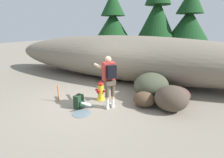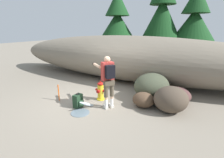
% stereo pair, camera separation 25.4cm
% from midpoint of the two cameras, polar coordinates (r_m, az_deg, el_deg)
% --- Properties ---
extents(ground_plane, '(56.00, 56.00, 0.04)m').
position_cam_midpoint_polar(ground_plane, '(6.21, -5.58, -7.40)').
color(ground_plane, gray).
extents(dirt_embankment, '(14.32, 3.20, 2.18)m').
position_cam_midpoint_polar(dirt_embankment, '(8.59, 6.28, 7.07)').
color(dirt_embankment, '#756B5B').
rests_on(dirt_embankment, ground_plane).
extents(fire_hydrant, '(0.40, 0.35, 0.71)m').
position_cam_midpoint_polar(fire_hydrant, '(6.15, -2.70, -4.14)').
color(fire_hydrant, yellow).
rests_on(fire_hydrant, ground_plane).
extents(hydrant_water_jet, '(0.58, 1.34, 0.70)m').
position_cam_midpoint_polar(hydrant_water_jet, '(5.66, -6.91, -9.27)').
color(hydrant_water_jet, silver).
rests_on(hydrant_water_jet, ground_plane).
extents(utility_worker, '(1.01, 0.89, 1.69)m').
position_cam_midpoint_polar(utility_worker, '(5.33, -0.09, 1.02)').
color(utility_worker, beige).
rests_on(utility_worker, ground_plane).
extents(spare_backpack, '(0.30, 0.31, 0.47)m').
position_cam_midpoint_polar(spare_backpack, '(5.70, -10.09, -7.30)').
color(spare_backpack, '#1E3823').
rests_on(spare_backpack, ground_plane).
extents(boulder_large, '(1.37, 1.32, 0.82)m').
position_cam_midpoint_polar(boulder_large, '(5.60, 20.40, -6.44)').
color(boulder_large, '#493D31').
rests_on(boulder_large, ground_plane).
extents(boulder_mid, '(1.57, 1.66, 0.95)m').
position_cam_midpoint_polar(boulder_mid, '(6.40, 14.27, -2.35)').
color(boulder_mid, '#3E4432').
rests_on(boulder_mid, ground_plane).
extents(boulder_small, '(1.16, 1.11, 0.55)m').
position_cam_midpoint_polar(boulder_small, '(6.39, 21.91, -5.05)').
color(boulder_small, '#503432').
rests_on(boulder_small, ground_plane).
extents(boulder_outlier, '(0.73, 0.65, 0.50)m').
position_cam_midpoint_polar(boulder_outlier, '(5.75, 11.76, -6.84)').
color(boulder_outlier, '#4F3A2A').
rests_on(boulder_outlier, ground_plane).
extents(pine_tree_far_left, '(2.83, 2.83, 5.19)m').
position_cam_midpoint_polar(pine_tree_far_left, '(13.60, 2.35, 19.13)').
color(pine_tree_far_left, '#47331E').
rests_on(pine_tree_far_left, ground_plane).
extents(pine_tree_left, '(2.89, 2.89, 6.60)m').
position_cam_midpoint_polar(pine_tree_left, '(13.79, 17.08, 21.08)').
color(pine_tree_left, '#47331E').
rests_on(pine_tree_left, ground_plane).
extents(pine_tree_center, '(2.92, 2.92, 5.37)m').
position_cam_midpoint_polar(pine_tree_center, '(14.07, 26.52, 17.84)').
color(pine_tree_center, '#47331E').
rests_on(pine_tree_center, ground_plane).
extents(survey_stake, '(0.04, 0.04, 0.60)m').
position_cam_midpoint_polar(survey_stake, '(6.33, -16.41, -4.44)').
color(survey_stake, '#E55914').
rests_on(survey_stake, ground_plane).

